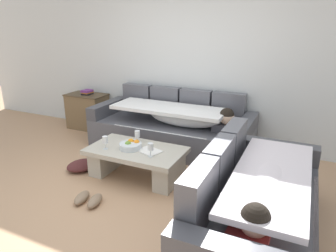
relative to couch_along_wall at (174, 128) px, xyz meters
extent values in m
plane|color=tan|center=(0.06, -1.63, -0.33)|extent=(14.00, 14.00, 0.00)
cube|color=silver|center=(0.06, 0.52, 1.02)|extent=(9.00, 0.10, 2.70)
cube|color=#55565F|center=(-0.04, -0.03, -0.12)|extent=(2.47, 0.92, 0.42)
cube|color=#55565F|center=(-0.83, 0.35, 0.32)|extent=(0.50, 0.16, 0.46)
cube|color=#55565F|center=(-0.31, 0.35, 0.32)|extent=(0.50, 0.16, 0.46)
cube|color=#55565F|center=(0.22, 0.35, 0.32)|extent=(0.50, 0.16, 0.46)
cube|color=#55565F|center=(0.75, 0.35, 0.32)|extent=(0.50, 0.16, 0.46)
cube|color=#44454C|center=(-1.19, -0.03, 0.19)|extent=(0.18, 0.92, 0.20)
cube|color=#44454C|center=(1.10, -0.03, 0.19)|extent=(0.18, 0.92, 0.20)
cube|color=#4C4C56|center=(0.83, -0.04, 0.15)|extent=(0.36, 0.28, 0.11)
sphere|color=beige|center=(0.83, -0.08, 0.31)|extent=(0.21, 0.21, 0.21)
sphere|color=black|center=(0.83, -0.08, 0.34)|extent=(0.20, 0.20, 0.20)
ellipsoid|color=white|center=(0.21, -0.08, 0.23)|extent=(1.10, 0.44, 0.28)
cube|color=white|center=(-0.04, -0.10, 0.33)|extent=(1.70, 0.60, 0.05)
cube|color=white|center=(-0.04, -0.47, -0.10)|extent=(1.44, 0.04, 0.38)
cube|color=#55565F|center=(1.55, -1.64, -0.12)|extent=(0.92, 2.03, 0.42)
cube|color=#55565F|center=(1.17, -2.20, 0.32)|extent=(0.16, 0.52, 0.46)
cube|color=#55565F|center=(1.17, -1.64, 0.32)|extent=(0.16, 0.52, 0.46)
cube|color=#55565F|center=(1.17, -1.08, 0.32)|extent=(0.16, 0.52, 0.46)
cube|color=#44454C|center=(1.55, -0.72, 0.19)|extent=(0.92, 0.18, 0.20)
cube|color=#B23838|center=(1.56, -2.29, 0.15)|extent=(0.28, 0.36, 0.11)
sphere|color=beige|center=(1.60, -2.29, 0.31)|extent=(0.21, 0.21, 0.21)
sphere|color=black|center=(1.60, -2.29, 0.34)|extent=(0.20, 0.20, 0.20)
ellipsoid|color=silver|center=(1.60, -1.67, 0.23)|extent=(0.44, 1.10, 0.28)
cube|color=silver|center=(1.62, -1.64, 0.33)|extent=(0.60, 1.53, 0.05)
cube|color=silver|center=(1.99, -1.64, -0.10)|extent=(0.04, 1.30, 0.38)
cube|color=#B6B1A1|center=(-0.05, -1.05, 0.02)|extent=(1.20, 0.68, 0.06)
cube|color=#B6B1A1|center=(-0.51, -1.05, -0.17)|extent=(0.20, 0.54, 0.32)
cube|color=#B6B1A1|center=(0.41, -1.05, -0.17)|extent=(0.20, 0.54, 0.32)
cylinder|color=silver|center=(-0.11, -1.07, 0.09)|extent=(0.28, 0.28, 0.07)
sphere|color=orange|center=(-0.15, -1.00, 0.11)|extent=(0.08, 0.08, 0.08)
sphere|color=olive|center=(-0.14, -1.09, 0.11)|extent=(0.08, 0.08, 0.08)
sphere|color=orange|center=(-0.07, -1.00, 0.11)|extent=(0.08, 0.08, 0.08)
cylinder|color=silver|center=(-0.39, -1.21, 0.05)|extent=(0.06, 0.06, 0.01)
cylinder|color=silver|center=(-0.39, -1.21, 0.09)|extent=(0.01, 0.01, 0.07)
cylinder|color=silver|center=(-0.39, -1.21, 0.17)|extent=(0.07, 0.07, 0.08)
cylinder|color=silver|center=(0.23, -1.18, 0.05)|extent=(0.06, 0.06, 0.01)
cylinder|color=silver|center=(0.23, -1.18, 0.09)|extent=(0.01, 0.01, 0.07)
cylinder|color=silver|center=(0.23, -1.18, 0.17)|extent=(0.07, 0.07, 0.08)
cylinder|color=silver|center=(-0.13, -0.87, 0.05)|extent=(0.06, 0.06, 0.01)
cylinder|color=silver|center=(-0.13, -0.87, 0.09)|extent=(0.01, 0.01, 0.07)
cylinder|color=silver|center=(-0.13, -0.87, 0.17)|extent=(0.07, 0.07, 0.08)
cube|color=white|center=(0.14, -1.05, 0.06)|extent=(0.33, 0.29, 0.01)
cube|color=brown|center=(-1.84, 0.22, -0.02)|extent=(0.70, 0.42, 0.62)
cube|color=#4F3E29|center=(-1.84, 0.22, 0.30)|extent=(0.72, 0.44, 0.02)
cube|color=black|center=(-1.81, 0.23, 0.32)|extent=(0.17, 0.20, 0.02)
cube|color=#B76623|center=(-1.81, 0.24, 0.34)|extent=(0.13, 0.20, 0.02)
cube|color=#72337F|center=(-1.82, 0.23, 0.37)|extent=(0.16, 0.20, 0.04)
ellipsoid|color=#8C7259|center=(-0.30, -1.81, -0.28)|extent=(0.17, 0.29, 0.09)
ellipsoid|color=#8C7259|center=(-0.13, -1.80, -0.28)|extent=(0.17, 0.29, 0.09)
ellipsoid|color=#4C2323|center=(-0.81, -1.20, -0.27)|extent=(0.46, 0.50, 0.12)
camera|label=1|loc=(1.79, -4.06, 1.54)|focal=32.68mm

